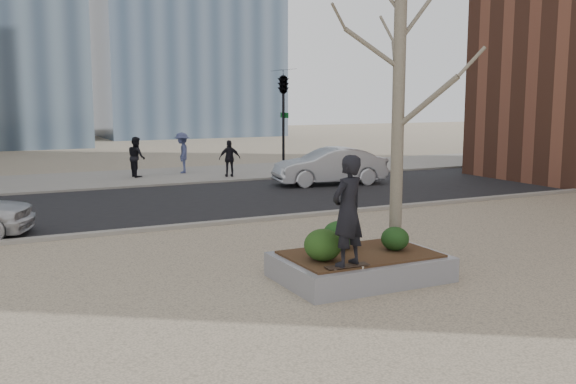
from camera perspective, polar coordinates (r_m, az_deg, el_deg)
name	(u,v)px	position (r m, az deg, el deg)	size (l,w,h in m)	color
ground	(312,286)	(11.62, 2.18, -8.31)	(120.00, 120.00, 0.00)	tan
street	(163,203)	(20.75, -11.08, -0.99)	(60.00, 8.00, 0.02)	black
far_sidewalk	(117,179)	(27.51, -14.93, 1.17)	(60.00, 6.00, 0.02)	gray
planter	(360,267)	(12.05, 6.39, -6.63)	(3.00, 2.00, 0.45)	gray
planter_mulch	(360,254)	(11.99, 6.41, -5.50)	(2.70, 1.70, 0.04)	#382314
sycamore_tree	(399,73)	(12.46, 9.85, 10.35)	(2.80, 2.80, 6.60)	gray
shrub_left	(323,245)	(11.31, 3.12, -4.72)	(0.67, 0.67, 0.57)	#183811
shrub_middle	(339,235)	(12.25, 4.56, -3.81)	(0.62, 0.62, 0.53)	black
shrub_right	(395,239)	(12.24, 9.49, -4.11)	(0.53, 0.53, 0.45)	#113615
skateboard	(347,267)	(10.99, 5.26, -6.69)	(0.78, 0.20, 0.07)	black
skateboarder	(348,211)	(10.77, 5.33, -1.67)	(0.68, 0.45, 1.88)	black
car_silver	(330,166)	(24.69, 3.73, 2.31)	(1.50, 4.29, 1.41)	#AEB1B7
car_third	(516,153)	(31.98, 19.58, 3.27)	(2.05, 5.03, 1.46)	#595C66
pedestrian_a	(136,157)	(27.69, -13.32, 3.06)	(0.82, 0.64, 1.69)	black
pedestrian_b	(182,153)	(28.72, -9.39, 3.46)	(1.16, 0.67, 1.80)	#404873
pedestrian_c	(230,158)	(27.14, -5.20, 2.99)	(0.90, 0.38, 1.54)	black
traffic_light_far	(283,124)	(27.12, -0.41, 6.10)	(0.60, 2.48, 4.50)	black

